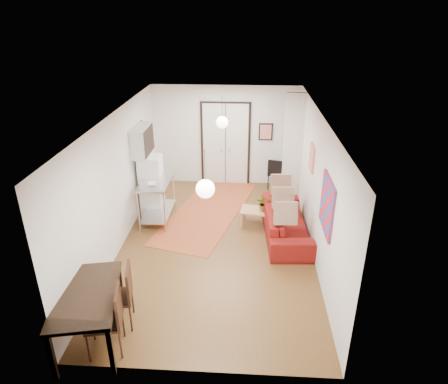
# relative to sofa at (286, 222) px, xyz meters

# --- Properties ---
(floor) EXTENTS (7.00, 7.00, 0.00)m
(floor) POSITION_rel_sofa_xyz_m (-1.56, -0.45, -0.35)
(floor) COLOR brown
(floor) RESTS_ON ground
(ceiling) EXTENTS (4.20, 7.00, 0.02)m
(ceiling) POSITION_rel_sofa_xyz_m (-1.56, -0.45, 2.55)
(ceiling) COLOR white
(ceiling) RESTS_ON wall_back
(wall_back) EXTENTS (4.20, 0.02, 2.90)m
(wall_back) POSITION_rel_sofa_xyz_m (-1.56, 3.05, 1.10)
(wall_back) COLOR white
(wall_back) RESTS_ON floor
(wall_front) EXTENTS (4.20, 0.02, 2.90)m
(wall_front) POSITION_rel_sofa_xyz_m (-1.56, -3.95, 1.10)
(wall_front) COLOR white
(wall_front) RESTS_ON floor
(wall_left) EXTENTS (0.02, 7.00, 2.90)m
(wall_left) POSITION_rel_sofa_xyz_m (-3.66, -0.45, 1.10)
(wall_left) COLOR white
(wall_left) RESTS_ON floor
(wall_right) EXTENTS (0.02, 7.00, 2.90)m
(wall_right) POSITION_rel_sofa_xyz_m (0.54, -0.45, 1.10)
(wall_right) COLOR white
(wall_right) RESTS_ON floor
(double_doors) EXTENTS (1.44, 0.06, 2.50)m
(double_doors) POSITION_rel_sofa_xyz_m (-1.56, 3.00, 0.85)
(double_doors) COLOR silver
(double_doors) RESTS_ON wall_back
(stub_partition) EXTENTS (0.50, 0.10, 2.90)m
(stub_partition) POSITION_rel_sofa_xyz_m (0.29, 2.10, 1.10)
(stub_partition) COLOR white
(stub_partition) RESTS_ON floor
(wall_cabinet) EXTENTS (0.35, 1.00, 0.70)m
(wall_cabinet) POSITION_rel_sofa_xyz_m (-3.48, 1.05, 1.55)
(wall_cabinet) COLOR silver
(wall_cabinet) RESTS_ON wall_left
(painting_popart) EXTENTS (0.05, 1.00, 1.00)m
(painting_popart) POSITION_rel_sofa_xyz_m (0.51, -1.70, 1.30)
(painting_popart) COLOR red
(painting_popart) RESTS_ON wall_right
(painting_abstract) EXTENTS (0.05, 0.50, 0.60)m
(painting_abstract) POSITION_rel_sofa_xyz_m (0.51, 0.35, 1.45)
(painting_abstract) COLOR beige
(painting_abstract) RESTS_ON wall_right
(poster_back) EXTENTS (0.40, 0.03, 0.50)m
(poster_back) POSITION_rel_sofa_xyz_m (-0.41, 3.02, 1.25)
(poster_back) COLOR red
(poster_back) RESTS_ON wall_back
(print_left) EXTENTS (0.03, 0.44, 0.54)m
(print_left) POSITION_rel_sofa_xyz_m (-3.63, 1.55, 1.60)
(print_left) COLOR #A77245
(print_left) RESTS_ON wall_left
(pendant_back) EXTENTS (0.30, 0.30, 0.80)m
(pendant_back) POSITION_rel_sofa_xyz_m (-1.56, 1.55, 1.90)
(pendant_back) COLOR white
(pendant_back) RESTS_ON ceiling
(pendant_front) EXTENTS (0.30, 0.30, 0.80)m
(pendant_front) POSITION_rel_sofa_xyz_m (-1.56, -2.45, 1.90)
(pendant_front) COLOR white
(pendant_front) RESTS_ON ceiling
(kilim_rug) EXTENTS (2.56, 4.34, 0.01)m
(kilim_rug) POSITION_rel_sofa_xyz_m (-1.91, 1.09, -0.34)
(kilim_rug) COLOR #BF532F
(kilim_rug) RESTS_ON floor
(sofa) EXTENTS (1.06, 2.44, 0.70)m
(sofa) POSITION_rel_sofa_xyz_m (0.00, 0.00, 0.00)
(sofa) COLOR maroon
(sofa) RESTS_ON floor
(coffee_table) EXTENTS (0.97, 0.63, 0.40)m
(coffee_table) POSITION_rel_sofa_xyz_m (-0.59, 0.45, -0.00)
(coffee_table) COLOR tan
(coffee_table) RESTS_ON floor
(potted_plant) EXTENTS (0.39, 0.35, 0.39)m
(potted_plant) POSITION_rel_sofa_xyz_m (-0.49, 0.45, 0.25)
(potted_plant) COLOR #38672E
(potted_plant) RESTS_ON coffee_table
(kitchen_counter) EXTENTS (0.69, 1.38, 1.06)m
(kitchen_counter) POSITION_rel_sofa_xyz_m (-3.11, 0.61, 0.36)
(kitchen_counter) COLOR silver
(kitchen_counter) RESTS_ON floor
(bowl) EXTENTS (0.25, 0.25, 0.06)m
(bowl) POSITION_rel_sofa_xyz_m (-3.11, 0.31, 0.74)
(bowl) COLOR silver
(bowl) RESTS_ON kitchen_counter
(soap_bottle) EXTENTS (0.10, 0.10, 0.22)m
(soap_bottle) POSITION_rel_sofa_xyz_m (-3.16, 0.86, 0.82)
(soap_bottle) COLOR teal
(soap_bottle) RESTS_ON kitchen_counter
(fridge) EXTENTS (0.54, 0.54, 1.52)m
(fridge) POSITION_rel_sofa_xyz_m (-3.31, 0.97, 0.41)
(fridge) COLOR white
(fridge) RESTS_ON floor
(dining_table) EXTENTS (1.21, 1.75, 0.89)m
(dining_table) POSITION_rel_sofa_xyz_m (-3.31, -3.40, 0.44)
(dining_table) COLOR black
(dining_table) RESTS_ON floor
(dining_chair_near) EXTENTS (0.62, 0.79, 1.09)m
(dining_chair_near) POSITION_rel_sofa_xyz_m (-3.01, -2.94, 0.29)
(dining_chair_near) COLOR #331810
(dining_chair_near) RESTS_ON floor
(dining_chair_far) EXTENTS (0.62, 0.79, 1.09)m
(dining_chair_far) POSITION_rel_sofa_xyz_m (-3.01, -3.49, 0.29)
(dining_chair_far) COLOR #331810
(dining_chair_far) RESTS_ON floor
(black_side_chair) EXTENTS (0.52, 0.52, 0.93)m
(black_side_chair) POSITION_rel_sofa_xyz_m (-0.07, 2.78, 0.19)
(black_side_chair) COLOR black
(black_side_chair) RESTS_ON floor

